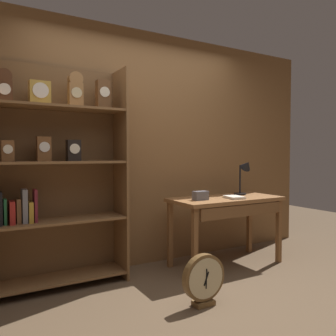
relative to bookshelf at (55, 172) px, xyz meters
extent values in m
plane|color=brown|center=(0.98, -1.19, -1.07)|extent=(10.00, 10.00, 0.00)
cube|color=brown|center=(0.98, 0.21, 0.23)|extent=(4.80, 0.05, 2.60)
cube|color=brown|center=(0.64, -0.04, -0.04)|extent=(0.03, 0.38, 2.08)
cube|color=brown|center=(0.03, 0.14, -0.04)|extent=(1.23, 0.01, 2.08)
cube|color=brown|center=(0.03, -0.04, -0.99)|extent=(1.18, 0.36, 0.02)
cube|color=brown|center=(0.03, -0.04, -0.45)|extent=(1.18, 0.36, 0.02)
cube|color=brown|center=(0.03, -0.04, 0.09)|extent=(1.18, 0.36, 0.02)
cube|color=brown|center=(0.03, -0.04, 0.59)|extent=(1.18, 0.36, 0.02)
cube|color=#472816|center=(-0.41, -0.02, 0.69)|extent=(0.13, 0.10, 0.19)
cylinder|color=#472816|center=(-0.41, -0.02, 0.82)|extent=(0.13, 0.10, 0.13)
cylinder|color=silver|center=(-0.41, -0.08, 0.71)|extent=(0.10, 0.01, 0.10)
cube|color=brown|center=(-0.40, -0.06, 0.19)|extent=(0.10, 0.10, 0.18)
cylinder|color=silver|center=(-0.40, -0.11, 0.20)|extent=(0.08, 0.01, 0.08)
cube|color=#B28C38|center=(-0.13, -0.05, 0.70)|extent=(0.18, 0.10, 0.21)
cylinder|color=silver|center=(-0.13, -0.10, 0.72)|extent=(0.13, 0.01, 0.13)
cube|color=brown|center=(-0.10, -0.04, 0.21)|extent=(0.12, 0.09, 0.22)
cylinder|color=silver|center=(-0.10, -0.09, 0.23)|extent=(0.09, 0.01, 0.09)
cube|color=olive|center=(0.19, -0.06, 0.71)|extent=(0.13, 0.08, 0.22)
cylinder|color=olive|center=(0.19, -0.06, 0.86)|extent=(0.13, 0.08, 0.13)
cylinder|color=#C6B78C|center=(0.19, -0.11, 0.73)|extent=(0.10, 0.01, 0.10)
cube|color=black|center=(0.16, -0.07, 0.20)|extent=(0.12, 0.10, 0.20)
cylinder|color=silver|center=(0.16, -0.12, 0.21)|extent=(0.09, 0.01, 0.09)
cube|color=brown|center=(0.45, -0.06, 0.74)|extent=(0.13, 0.09, 0.27)
cylinder|color=silver|center=(0.45, -0.11, 0.76)|extent=(0.10, 0.01, 0.10)
cube|color=black|center=(-0.46, -0.06, -0.30)|extent=(0.03, 0.13, 0.28)
cube|color=#236638|center=(-0.42, -0.03, -0.33)|extent=(0.02, 0.13, 0.22)
cube|color=maroon|center=(-0.37, -0.05, -0.34)|extent=(0.04, 0.15, 0.20)
cube|color=brown|center=(-0.32, -0.03, -0.33)|extent=(0.04, 0.13, 0.21)
cube|color=slate|center=(-0.27, -0.04, -0.29)|extent=(0.04, 0.14, 0.30)
cube|color=#B78C2D|center=(-0.22, -0.04, -0.35)|extent=(0.04, 0.16, 0.18)
cube|color=maroon|center=(-0.18, -0.05, -0.29)|extent=(0.03, 0.13, 0.29)
cube|color=brown|center=(1.78, -0.30, -0.34)|extent=(1.26, 0.58, 0.04)
cube|color=brown|center=(1.20, -0.53, -0.72)|extent=(0.05, 0.05, 0.71)
cube|color=brown|center=(2.36, -0.53, -0.72)|extent=(0.05, 0.05, 0.71)
cube|color=brown|center=(1.20, -0.06, -0.72)|extent=(0.05, 0.05, 0.71)
cube|color=brown|center=(2.36, -0.06, -0.72)|extent=(0.05, 0.05, 0.71)
cube|color=brown|center=(1.78, -0.56, -0.43)|extent=(1.07, 0.03, 0.12)
cylinder|color=black|center=(2.09, -0.18, -0.31)|extent=(0.14, 0.14, 0.02)
cylinder|color=black|center=(2.09, -0.18, -0.13)|extent=(0.02, 0.02, 0.33)
cone|color=black|center=(2.15, -0.23, 0.03)|extent=(0.14, 0.17, 0.16)
cube|color=#595960|center=(1.42, -0.33, -0.27)|extent=(0.16, 0.09, 0.09)
cube|color=silver|center=(1.81, -0.40, -0.31)|extent=(0.20, 0.24, 0.02)
cube|color=brown|center=(0.96, -1.02, -1.05)|extent=(0.17, 0.11, 0.04)
cylinder|color=brown|center=(0.96, -1.02, -0.84)|extent=(0.38, 0.06, 0.38)
cylinder|color=#C6B78C|center=(0.96, -1.05, -0.84)|extent=(0.33, 0.01, 0.33)
cube|color=black|center=(0.96, -1.05, -0.84)|extent=(0.05, 0.01, 0.11)
cube|color=black|center=(0.96, -1.05, -0.84)|extent=(0.01, 0.01, 0.16)
camera|label=1|loc=(-0.65, -3.24, 0.17)|focal=36.37mm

